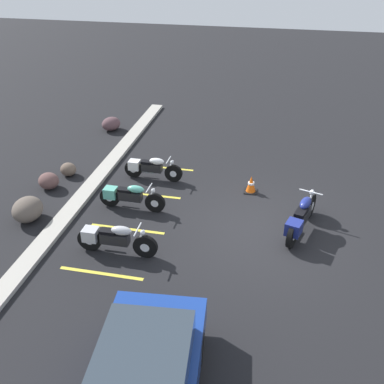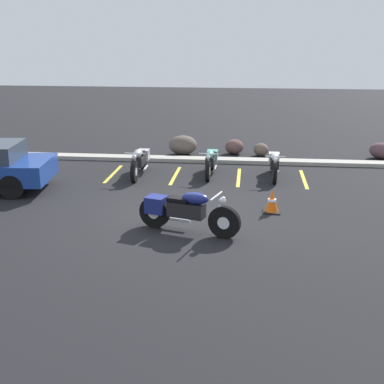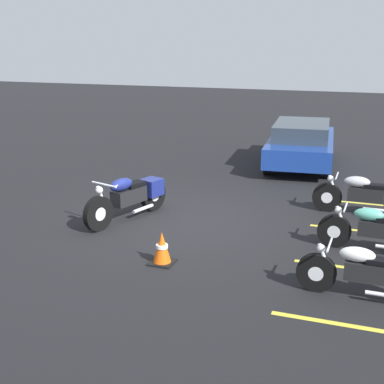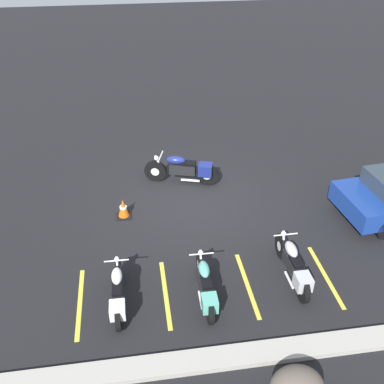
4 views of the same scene
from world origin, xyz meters
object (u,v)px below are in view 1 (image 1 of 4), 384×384
parked_bike_0 (113,238)px  landscape_rock_0 (28,209)px  parked_bike_2 (150,168)px  landscape_rock_3 (49,181)px  traffic_cone (251,185)px  motorcycle_navy_featured (301,217)px  landscape_rock_2 (68,169)px  landscape_rock_1 (111,124)px  parked_bike_1 (129,196)px

parked_bike_0 → landscape_rock_0: bearing=161.6°
parked_bike_0 → parked_bike_2: (3.99, 0.22, -0.03)m
landscape_rock_3 → traffic_cone: bearing=-80.1°
motorcycle_navy_featured → parked_bike_2: motorcycle_navy_featured is taller
motorcycle_navy_featured → landscape_rock_2: bearing=93.9°
landscape_rock_1 → parked_bike_2: bearing=-143.1°
landscape_rock_0 → landscape_rock_3: 1.81m
parked_bike_2 → landscape_rock_2: bearing=-172.0°
motorcycle_navy_featured → parked_bike_0: (-1.88, 4.60, -0.05)m
landscape_rock_0 → parked_bike_1: bearing=-65.7°
parked_bike_0 → parked_bike_1: bearing=97.8°
parked_bike_0 → landscape_rock_2: (3.64, 2.97, -0.22)m
landscape_rock_0 → landscape_rock_2: landscape_rock_0 is taller
parked_bike_1 → landscape_rock_2: 3.08m
parked_bike_0 → traffic_cone: bearing=50.4°
landscape_rock_1 → landscape_rock_3: bearing=177.8°
landscape_rock_0 → landscape_rock_3: size_ratio=1.44×
landscape_rock_2 → landscape_rock_3: landscape_rock_3 is taller
parked_bike_2 → landscape_rock_2: 2.77m
parked_bike_1 → landscape_rock_2: parked_bike_1 is taller
motorcycle_navy_featured → parked_bike_1: size_ratio=1.13×
landscape_rock_2 → landscape_rock_3: 0.96m
parked_bike_1 → landscape_rock_3: size_ratio=2.94×
motorcycle_navy_featured → parked_bike_2: 5.25m
parked_bike_0 → landscape_rock_2: 4.70m
parked_bike_0 → landscape_rock_3: (2.71, 3.19, -0.18)m
parked_bike_1 → traffic_cone: size_ratio=3.62×
landscape_rock_0 → traffic_cone: (2.88, -5.98, -0.08)m
motorcycle_navy_featured → landscape_rock_0: (-0.95, 7.48, -0.15)m
motorcycle_navy_featured → landscape_rock_1: 9.56m
parked_bike_1 → landscape_rock_1: size_ratio=2.47×
parked_bike_2 → landscape_rock_3: size_ratio=2.88×
landscape_rock_1 → traffic_cone: bearing=-122.5°
motorcycle_navy_featured → landscape_rock_1: bearing=69.6°
parked_bike_0 → landscape_rock_2: bearing=128.6°
parked_bike_2 → motorcycle_navy_featured: bearing=-22.7°
parked_bike_0 → landscape_rock_0: parked_bike_0 is taller
landscape_rock_0 → traffic_cone: size_ratio=1.77×
landscape_rock_2 → motorcycle_navy_featured: bearing=-103.1°
parked_bike_0 → landscape_rock_0: size_ratio=2.15×
landscape_rock_1 → traffic_cone: 7.22m
motorcycle_navy_featured → landscape_rock_3: size_ratio=3.31×
parked_bike_0 → landscape_rock_3: bearing=139.0°
parked_bike_0 → parked_bike_2: parked_bike_0 is taller
motorcycle_navy_featured → traffic_cone: motorcycle_navy_featured is taller
landscape_rock_1 → traffic_cone: traffic_cone is taller
parked_bike_0 → landscape_rock_1: bearing=110.8°
landscape_rock_0 → landscape_rock_2: 2.71m
motorcycle_navy_featured → parked_bike_0: size_ratio=1.07×
parked_bike_0 → landscape_rock_3: 4.19m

